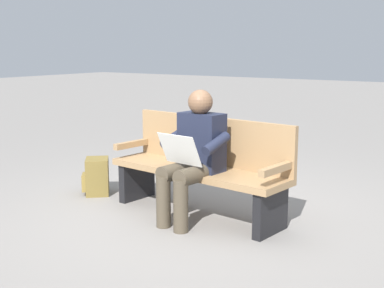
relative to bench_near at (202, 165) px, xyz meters
The scene contains 4 objects.
ground_plane 0.46m from the bench_near, 83.39° to the left, with size 40.00×40.00×0.00m, color gray.
bench_near is the anchor object (origin of this frame).
person_seated 0.30m from the bench_near, 105.65° to the left, with size 0.60×0.60×1.18m.
backpack 1.31m from the bench_near, ahead, with size 0.37×0.38×0.38m.
Camera 1 is at (-2.56, 3.93, 1.55)m, focal length 48.86 mm.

